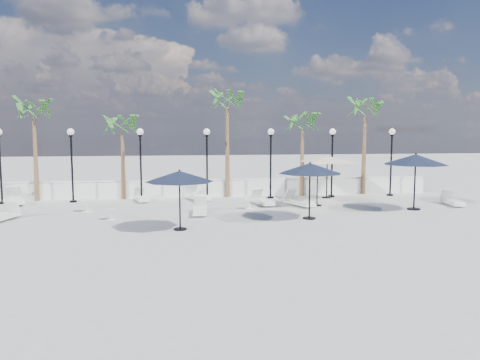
{
  "coord_description": "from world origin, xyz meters",
  "views": [
    {
      "loc": [
        -1.73,
        -18.61,
        3.78
      ],
      "look_at": [
        1.2,
        2.24,
        1.5
      ],
      "focal_mm": 35.0,
      "sensor_mm": 36.0,
      "label": 1
    }
  ],
  "objects": [
    {
      "name": "lounger_7",
      "position": [
        12.0,
        2.77,
        0.22
      ],
      "size": [
        0.84,
        1.84,
        0.67
      ],
      "rotation": [
        0.0,
        0.0,
        -0.15
      ],
      "color": "silver",
      "rests_on": "ground"
    },
    {
      "name": "side_table_1",
      "position": [
        -4.4,
        1.35,
        0.27
      ],
      "size": [
        0.46,
        0.46,
        0.45
      ],
      "color": "silver",
      "rests_on": "ground"
    },
    {
      "name": "palm_2",
      "position": [
        1.2,
        7.3,
        5.12
      ],
      "size": [
        2.6,
        2.6,
        6.1
      ],
      "color": "brown",
      "rests_on": "ground"
    },
    {
      "name": "lamppost_6",
      "position": [
        10.5,
        6.5,
        2.49
      ],
      "size": [
        0.36,
        0.36,
        3.84
      ],
      "color": "black",
      "rests_on": "ground"
    },
    {
      "name": "parasol_navy_mid",
      "position": [
        3.91,
        0.36,
        2.14
      ],
      "size": [
        2.72,
        2.72,
        2.44
      ],
      "color": "black",
      "rests_on": "ground"
    },
    {
      "name": "side_table_2",
      "position": [
        1.8,
        3.15,
        0.31
      ],
      "size": [
        0.52,
        0.52,
        0.51
      ],
      "color": "silver",
      "rests_on": "ground"
    },
    {
      "name": "parasol_cream_sq_a",
      "position": [
        6.62,
        6.2,
        2.32
      ],
      "size": [
        5.1,
        5.1,
        2.5
      ],
      "color": "black",
      "rests_on": "ground"
    },
    {
      "name": "side_table_0",
      "position": [
        -5.74,
        3.43,
        0.35
      ],
      "size": [
        0.6,
        0.6,
        0.58
      ],
      "color": "silver",
      "rests_on": "ground"
    },
    {
      "name": "ground",
      "position": [
        0.0,
        0.0,
        0.0
      ],
      "size": [
        100.0,
        100.0,
        0.0
      ],
      "primitive_type": "plane",
      "color": "#A0A19B",
      "rests_on": "ground"
    },
    {
      "name": "palm_4",
      "position": [
        9.2,
        7.3,
        4.73
      ],
      "size": [
        2.6,
        2.6,
        5.7
      ],
      "color": "brown",
      "rests_on": "ground"
    },
    {
      "name": "parasol_navy_left",
      "position": [
        -1.56,
        -1.07,
        2.02
      ],
      "size": [
        2.6,
        2.6,
        2.3
      ],
      "color": "black",
      "rests_on": "ground"
    },
    {
      "name": "lamppost_5",
      "position": [
        7.0,
        6.5,
        2.49
      ],
      "size": [
        0.36,
        0.36,
        3.84
      ],
      "color": "black",
      "rests_on": "ground"
    },
    {
      "name": "palm_0",
      "position": [
        -9.0,
        7.3,
        4.53
      ],
      "size": [
        2.6,
        2.6,
        5.5
      ],
      "color": "brown",
      "rests_on": "ground"
    },
    {
      "name": "lamppost_4",
      "position": [
        3.5,
        6.5,
        2.49
      ],
      "size": [
        0.36,
        0.36,
        3.84
      ],
      "color": "black",
      "rests_on": "ground"
    },
    {
      "name": "lamppost_2",
      "position": [
        -3.5,
        6.5,
        2.49
      ],
      "size": [
        0.36,
        0.36,
        3.84
      ],
      "color": "black",
      "rests_on": "ground"
    },
    {
      "name": "lamppost_0",
      "position": [
        -10.5,
        6.5,
        2.49
      ],
      "size": [
        0.36,
        0.36,
        3.84
      ],
      "color": "black",
      "rests_on": "ground"
    },
    {
      "name": "lounger_2",
      "position": [
        -0.56,
        6.22,
        0.26
      ],
      "size": [
        1.37,
        2.19,
        0.78
      ],
      "rotation": [
        0.0,
        0.0,
        0.36
      ],
      "color": "silver",
      "rests_on": "ground"
    },
    {
      "name": "lounger_6",
      "position": [
        4.35,
        3.64,
        0.24
      ],
      "size": [
        1.31,
        2.0,
        0.72
      ],
      "rotation": [
        0.0,
        0.0,
        0.4
      ],
      "color": "silver",
      "rests_on": "ground"
    },
    {
      "name": "lounger_1",
      "position": [
        -8.87,
        1.64,
        0.23
      ],
      "size": [
        1.13,
        1.96,
        0.7
      ],
      "rotation": [
        0.0,
        0.0,
        -0.31
      ],
      "color": "silver",
      "rests_on": "ground"
    },
    {
      "name": "palm_1",
      "position": [
        -4.5,
        7.3,
        3.75
      ],
      "size": [
        2.6,
        2.6,
        4.7
      ],
      "color": "brown",
      "rests_on": "ground"
    },
    {
      "name": "lounger_5",
      "position": [
        -0.63,
        2.03,
        0.23
      ],
      "size": [
        0.74,
        1.89,
        0.69
      ],
      "rotation": [
        0.0,
        0.0,
        -0.08
      ],
      "color": "silver",
      "rests_on": "ground"
    },
    {
      "name": "lounger_4",
      "position": [
        2.6,
        4.19,
        0.23
      ],
      "size": [
        1.02,
        1.92,
        0.69
      ],
      "rotation": [
        0.0,
        0.0,
        0.25
      ],
      "color": "silver",
      "rests_on": "ground"
    },
    {
      "name": "lounger_3",
      "position": [
        -3.49,
        6.22,
        0.21
      ],
      "size": [
        0.93,
        1.72,
        0.61
      ],
      "rotation": [
        0.0,
        0.0,
        0.26
      ],
      "color": "silver",
      "rests_on": "ground"
    },
    {
      "name": "balustrade",
      "position": [
        0.0,
        7.5,
        0.47
      ],
      "size": [
        26.0,
        0.3,
        1.01
      ],
      "color": "white",
      "rests_on": "ground"
    },
    {
      "name": "parasol_navy_right",
      "position": [
        9.47,
        1.89,
        2.37
      ],
      "size": [
        3.0,
        3.0,
        2.69
      ],
      "color": "black",
      "rests_on": "ground"
    },
    {
      "name": "lamppost_3",
      "position": [
        0.0,
        6.5,
        2.49
      ],
      "size": [
        0.36,
        0.36,
        3.84
      ],
      "color": "black",
      "rests_on": "ground"
    },
    {
      "name": "parasol_cream_sq_b",
      "position": [
        5.27,
        3.63,
        1.97
      ],
      "size": [
        4.26,
        4.26,
        2.14
      ],
      "color": "black",
      "rests_on": "ground"
    },
    {
      "name": "lamppost_1",
      "position": [
        -7.0,
        6.5,
        2.49
      ],
      "size": [
        0.36,
        0.36,
        3.84
      ],
      "color": "black",
      "rests_on": "ground"
    },
    {
      "name": "palm_3",
      "position": [
        5.5,
        7.3,
        3.95
      ],
      "size": [
        2.6,
        2.6,
        4.9
      ],
      "color": "brown",
      "rests_on": "ground"
    },
    {
      "name": "lounger_0",
      "position": [
        -9.77,
        6.19,
        0.26
      ],
      "size": [
        1.45,
        2.19,
        0.79
      ],
      "rotation": [
        0.0,
        0.0,
        0.41
      ],
      "color": "silver",
      "rests_on": "ground"
    }
  ]
}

